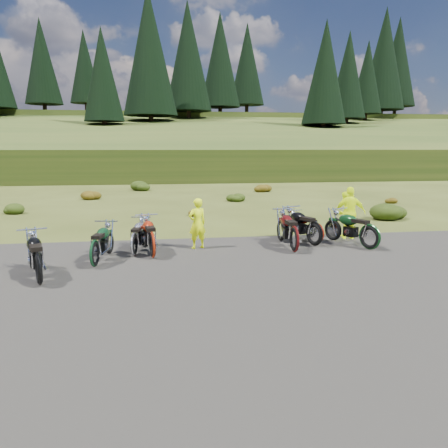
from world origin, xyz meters
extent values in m
plane|color=#384015|center=(0.00, 0.00, 0.00)|extent=(300.00, 300.00, 0.00)
cube|color=black|center=(0.00, -2.00, 0.00)|extent=(20.00, 12.00, 0.04)
cube|color=#2B4015|center=(0.00, 110.00, 0.00)|extent=(300.00, 90.00, 9.17)
cylinder|color=black|center=(-21.00, 69.00, 9.48)|extent=(0.70, 0.70, 2.20)
cone|color=black|center=(-21.00, 69.00, 17.38)|extent=(6.16, 6.16, 14.00)
cylinder|color=black|center=(-15.00, 75.00, 10.27)|extent=(0.70, 0.70, 2.20)
cone|color=black|center=(-15.00, 75.00, 17.67)|extent=(5.72, 5.72, 13.00)
cylinder|color=black|center=(-9.00, 50.00, 5.69)|extent=(0.70, 0.70, 2.20)
cone|color=black|center=(-9.00, 50.00, 12.59)|extent=(5.28, 5.28, 12.00)
cylinder|color=black|center=(-3.00, 56.00, 6.88)|extent=(0.70, 0.70, 2.20)
cone|color=black|center=(-3.00, 56.00, 16.78)|extent=(7.92, 7.92, 18.00)
cylinder|color=black|center=(3.00, 62.00, 8.08)|extent=(0.70, 0.70, 2.20)
cone|color=black|center=(3.00, 62.00, 17.48)|extent=(7.48, 7.48, 17.00)
cylinder|color=black|center=(9.00, 68.00, 9.28)|extent=(0.70, 0.70, 2.20)
cone|color=black|center=(9.00, 68.00, 18.18)|extent=(7.04, 7.04, 16.00)
cylinder|color=black|center=(15.00, 74.00, 10.27)|extent=(0.70, 0.70, 2.20)
cone|color=black|center=(15.00, 74.00, 18.67)|extent=(6.60, 6.60, 15.00)
cylinder|color=black|center=(21.00, 49.00, 5.49)|extent=(0.70, 0.70, 2.20)
cone|color=black|center=(21.00, 49.00, 13.39)|extent=(6.16, 6.16, 14.00)
cylinder|color=black|center=(27.00, 55.00, 6.68)|extent=(0.70, 0.70, 2.20)
cone|color=black|center=(27.00, 55.00, 14.08)|extent=(5.72, 5.72, 13.00)
cylinder|color=black|center=(33.00, 61.00, 7.88)|extent=(0.70, 0.70, 2.20)
cone|color=black|center=(33.00, 61.00, 14.78)|extent=(5.28, 5.28, 12.00)
cylinder|color=black|center=(39.00, 67.00, 9.08)|extent=(0.70, 0.70, 2.20)
cone|color=black|center=(39.00, 67.00, 18.98)|extent=(7.92, 7.92, 18.00)
cylinder|color=black|center=(45.00, 73.00, 10.27)|extent=(0.70, 0.70, 2.20)
cone|color=black|center=(45.00, 73.00, 19.67)|extent=(7.48, 7.48, 17.00)
ellipsoid|color=#1D370D|center=(-9.10, 11.30, 0.31)|extent=(1.03, 1.03, 0.61)
ellipsoid|color=#5A340B|center=(-6.20, 16.60, 0.38)|extent=(1.30, 1.30, 0.77)
ellipsoid|color=#1D370D|center=(-3.30, 21.90, 0.46)|extent=(1.56, 1.56, 0.92)
ellipsoid|color=#5A340B|center=(-0.40, 9.20, 0.23)|extent=(0.77, 0.77, 0.45)
ellipsoid|color=#1D370D|center=(2.50, 14.50, 0.31)|extent=(1.03, 1.03, 0.61)
ellipsoid|color=#5A340B|center=(5.40, 19.80, 0.38)|extent=(1.30, 1.30, 0.77)
ellipsoid|color=#1D370D|center=(8.30, 7.10, 0.46)|extent=(1.56, 1.56, 0.92)
ellipsoid|color=#5A340B|center=(11.20, 12.40, 0.23)|extent=(0.77, 0.77, 0.45)
imported|color=#E6FF0D|center=(-0.79, 2.45, 0.80)|extent=(0.68, 0.56, 1.60)
imported|color=#E6FF0D|center=(4.66, 3.69, 0.80)|extent=(0.99, 0.94, 1.61)
imported|color=#E6FF0D|center=(4.62, 3.17, 0.91)|extent=(1.15, 0.69, 1.83)
camera|label=1|loc=(-1.93, -11.10, 3.21)|focal=35.00mm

